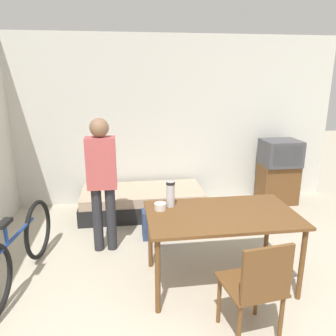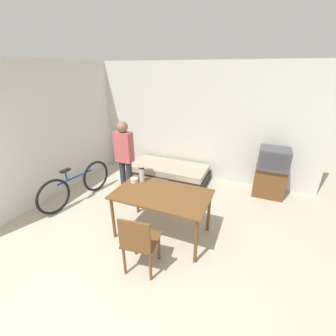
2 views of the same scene
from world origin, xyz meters
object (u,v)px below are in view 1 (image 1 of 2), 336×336
object	(u,v)px
person_standing	(102,176)
backpack	(156,224)
dining_table	(221,220)
mate_bowl	(160,206)
bicycle	(18,251)
tv	(279,171)
thermos_flask	(171,193)
wooden_chair	(257,285)
daybed	(143,201)

from	to	relation	value
person_standing	backpack	size ratio (longest dim) A/B	4.26
dining_table	mate_bowl	bearing A→B (deg)	163.76
bicycle	mate_bowl	distance (m)	1.52
person_standing	backpack	distance (m)	1.01
mate_bowl	bicycle	bearing A→B (deg)	176.05
tv	mate_bowl	world-z (taller)	tv
bicycle	thermos_flask	size ratio (longest dim) A/B	6.34
person_standing	mate_bowl	xyz separation A→B (m)	(0.61, -0.66, -0.14)
dining_table	backpack	size ratio (longest dim) A/B	3.87
dining_table	wooden_chair	xyz separation A→B (m)	(0.04, -0.82, -0.17)
dining_table	backpack	bearing A→B (deg)	117.69
thermos_flask	backpack	xyz separation A→B (m)	(-0.08, 0.80, -0.73)
thermos_flask	mate_bowl	bearing A→B (deg)	-147.05
tv	mate_bowl	distance (m)	2.86
person_standing	thermos_flask	world-z (taller)	person_standing
bicycle	person_standing	xyz separation A→B (m)	(0.84, 0.56, 0.59)
daybed	backpack	size ratio (longest dim) A/B	4.97
person_standing	thermos_flask	bearing A→B (deg)	-39.22
tv	backpack	distance (m)	2.38
bicycle	backpack	world-z (taller)	bicycle
daybed	dining_table	size ratio (longest dim) A/B	1.28
daybed	thermos_flask	world-z (taller)	thermos_flask
dining_table	backpack	xyz separation A→B (m)	(-0.55, 1.05, -0.50)
dining_table	mate_bowl	world-z (taller)	mate_bowl
bicycle	wooden_chair	bearing A→B (deg)	-27.74
thermos_flask	mate_bowl	world-z (taller)	thermos_flask
person_standing	tv	bearing A→B (deg)	22.76
bicycle	dining_table	bearing A→B (deg)	-7.59
wooden_chair	bicycle	bearing A→B (deg)	152.26
mate_bowl	backpack	size ratio (longest dim) A/B	0.32
tv	backpack	size ratio (longest dim) A/B	2.80
thermos_flask	backpack	size ratio (longest dim) A/B	0.70
tv	bicycle	world-z (taller)	tv
daybed	tv	xyz separation A→B (m)	(2.26, 0.13, 0.37)
mate_bowl	backpack	bearing A→B (deg)	87.55
daybed	dining_table	xyz separation A→B (m)	(0.67, -1.88, 0.50)
daybed	wooden_chair	bearing A→B (deg)	-75.27
wooden_chair	backpack	size ratio (longest dim) A/B	2.39
person_standing	mate_bowl	size ratio (longest dim) A/B	13.25
bicycle	mate_bowl	bearing A→B (deg)	-3.95
person_standing	mate_bowl	distance (m)	0.91
tv	wooden_chair	size ratio (longest dim) A/B	1.17
tv	person_standing	xyz separation A→B (m)	(-2.79, -1.17, 0.38)
wooden_chair	mate_bowl	distance (m)	1.21
daybed	tv	distance (m)	2.30
daybed	thermos_flask	bearing A→B (deg)	-83.26
bicycle	person_standing	distance (m)	1.17
daybed	dining_table	bearing A→B (deg)	-70.46
dining_table	thermos_flask	xyz separation A→B (m)	(-0.47, 0.25, 0.22)
dining_table	daybed	bearing A→B (deg)	109.54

